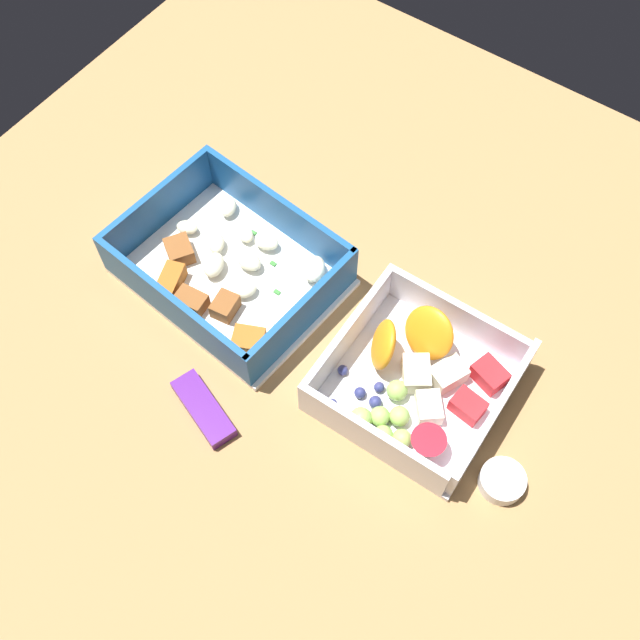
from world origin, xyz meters
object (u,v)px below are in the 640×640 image
at_px(fruit_bowl, 417,382).
at_px(candy_bar, 204,409).
at_px(paper_cup_liner, 502,481).
at_px(pasta_container, 231,269).

height_order(fruit_bowl, candy_bar, fruit_bowl).
relative_size(candy_bar, paper_cup_liner, 1.86).
relative_size(fruit_bowl, paper_cup_liner, 3.99).
xyz_separation_m(pasta_container, fruit_bowl, (-0.20, -0.00, 0.00)).
bearing_deg(candy_bar, paper_cup_liner, -159.05).
bearing_deg(pasta_container, fruit_bowl, -174.23).
distance_m(pasta_container, fruit_bowl, 0.20).
distance_m(fruit_bowl, paper_cup_liner, 0.11).
xyz_separation_m(pasta_container, paper_cup_liner, (-0.30, 0.03, -0.01)).
bearing_deg(paper_cup_liner, fruit_bowl, -16.76).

